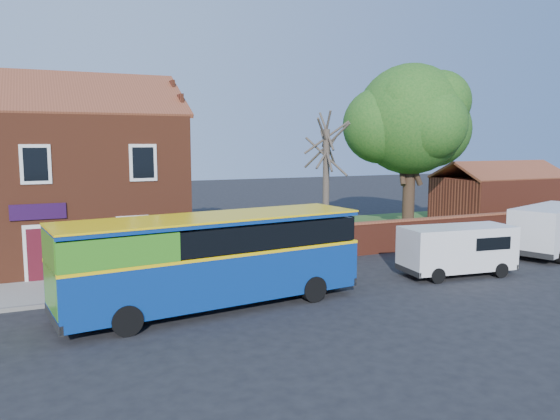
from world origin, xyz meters
name	(u,v)px	position (x,y,z in m)	size (l,w,h in m)	color
ground	(286,316)	(0.00, 0.00, 0.00)	(120.00, 120.00, 0.00)	black
pavement	(42,293)	(-7.00, 5.75, 0.06)	(18.00, 3.50, 0.12)	gray
kerb	(43,306)	(-7.00, 4.00, 0.07)	(18.00, 0.15, 0.14)	slate
grass_strip	(389,229)	(13.00, 13.00, 0.02)	(26.00, 12.00, 0.04)	#426B28
shop_building	(37,188)	(-7.02, 11.50, 3.41)	(12.30, 8.13, 10.50)	brown
boundary_wall	(456,231)	(13.00, 7.00, 0.81)	(22.00, 0.38, 1.60)	maroon
outbuilding	(498,198)	(22.00, 13.00, 1.61)	(8.20, 5.06, 4.17)	maroon
bus	(204,257)	(-2.14, 1.73, 1.74)	(10.27, 3.79, 3.06)	navy
van_near	(457,248)	(8.59, 1.97, 1.13)	(4.79, 2.32, 2.03)	white
van_far	(552,228)	(15.61, 3.31, 1.32)	(5.79, 3.85, 2.36)	white
large_tree	(410,123)	(13.44, 11.77, 6.54)	(8.19, 6.48, 10.00)	black
bare_tree	(326,181)	(6.85, 10.01, 3.41)	(2.49, 2.97, 6.65)	#4C4238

